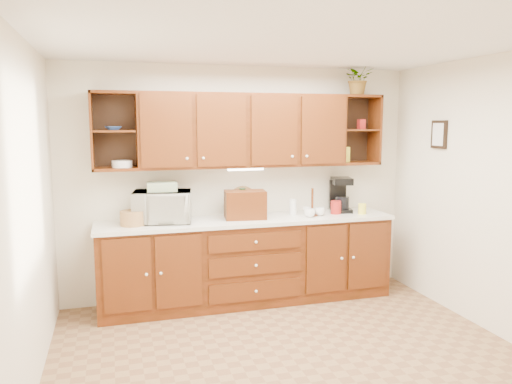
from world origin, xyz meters
TOP-DOWN VIEW (x-y plane):
  - floor at (0.00, 0.00)m, footprint 4.00×4.00m
  - ceiling at (0.00, 0.00)m, footprint 4.00×4.00m
  - back_wall at (0.00, 1.75)m, footprint 4.00×0.00m
  - left_wall at (-2.00, 0.00)m, footprint 0.00×3.50m
  - right_wall at (2.00, 0.00)m, footprint 0.00×3.50m
  - base_cabinets at (0.00, 1.45)m, footprint 3.20×0.60m
  - countertop at (0.00, 1.44)m, footprint 3.24×0.64m
  - upper_cabinets at (0.01, 1.59)m, footprint 3.20×0.33m
  - undercabinet_light at (0.00, 1.53)m, footprint 0.40×0.05m
  - framed_picture at (1.98, 0.90)m, footprint 0.03×0.24m
  - wicker_basket at (-1.22, 1.41)m, footprint 0.29×0.29m
  - microwave at (-0.91, 1.50)m, footprint 0.65×0.50m
  - towel_stack at (-0.91, 1.50)m, footprint 0.31×0.24m
  - wine_bottle at (-0.03, 1.56)m, footprint 0.07×0.07m
  - woven_tray at (0.01, 1.69)m, footprint 0.34×0.15m
  - bread_box at (-0.03, 1.44)m, footprint 0.47×0.32m
  - mug_tree at (0.73, 1.39)m, footprint 0.27×0.28m
  - canister_red at (1.04, 1.43)m, footprint 0.13×0.13m
  - canister_white at (0.55, 1.51)m, footprint 0.11×0.11m
  - canister_yellow at (1.32, 1.33)m, footprint 0.09×0.09m
  - coffee_maker at (1.16, 1.56)m, footprint 0.27×0.32m
  - bowl_stack at (-1.38, 1.58)m, footprint 0.20×0.20m
  - plate_stack at (-1.30, 1.58)m, footprint 0.21×0.21m
  - pantry_box_yellow at (1.21, 1.57)m, footprint 0.12×0.11m
  - pantry_box_red at (1.40, 1.56)m, footprint 0.08×0.07m
  - potted_plant at (1.33, 1.53)m, footprint 0.35×0.31m

SIDE VIEW (x-z plane):
  - floor at x=0.00m, z-range 0.00..0.00m
  - base_cabinets at x=0.00m, z-range 0.00..0.90m
  - countertop at x=0.00m, z-range 0.90..0.94m
  - woven_tray at x=0.01m, z-range 0.79..1.11m
  - mug_tree at x=0.73m, z-range 0.83..1.14m
  - canister_yellow at x=1.32m, z-range 0.94..1.06m
  - wicker_basket at x=-1.22m, z-range 0.94..1.09m
  - canister_red at x=1.04m, z-range 0.94..1.09m
  - canister_white at x=0.55m, z-range 0.94..1.12m
  - bread_box at x=-0.03m, z-range 0.94..1.25m
  - wine_bottle at x=-0.03m, z-range 0.94..1.26m
  - microwave at x=-0.91m, z-range 0.94..1.27m
  - coffee_maker at x=1.16m, z-range 0.93..1.33m
  - back_wall at x=0.00m, z-range -0.70..3.30m
  - left_wall at x=-2.00m, z-range -0.45..3.05m
  - right_wall at x=2.00m, z-range -0.45..3.05m
  - towel_stack at x=-0.91m, z-range 1.27..1.36m
  - undercabinet_light at x=0.00m, z-range 1.46..1.48m
  - plate_stack at x=-1.30m, z-range 1.52..1.59m
  - pantry_box_yellow at x=1.21m, z-range 1.52..1.69m
  - framed_picture at x=1.98m, z-range 1.70..2.00m
  - upper_cabinets at x=0.01m, z-range 1.49..2.29m
  - bowl_stack at x=-1.38m, z-range 1.90..1.94m
  - pantry_box_red at x=1.40m, z-range 1.90..2.01m
  - potted_plant at x=1.33m, z-range 2.29..2.65m
  - ceiling at x=0.00m, z-range 2.60..2.60m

